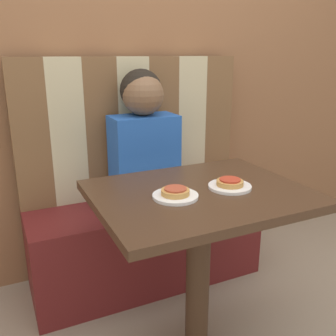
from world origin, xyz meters
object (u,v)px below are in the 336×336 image
object	(u,v)px
person	(143,135)
pizza_right	(230,182)
plate_right	(230,187)
pizza_left	(175,191)
plate_left	(175,196)

from	to	relation	value
person	pizza_right	bearing A→B (deg)	-78.98
plate_right	pizza_left	size ratio (longest dim) A/B	1.61
pizza_left	pizza_right	distance (m)	0.24
plate_left	pizza_left	size ratio (longest dim) A/B	1.61
person	pizza_left	size ratio (longest dim) A/B	6.61
pizza_left	pizza_right	size ratio (longest dim) A/B	1.00
plate_right	plate_left	bearing A→B (deg)	180.00
pizza_right	pizza_left	bearing A→B (deg)	180.00
plate_left	plate_right	world-z (taller)	same
person	plate_left	world-z (taller)	person
pizza_left	plate_left	bearing A→B (deg)	180.00
pizza_left	pizza_right	bearing A→B (deg)	0.00
pizza_left	person	bearing A→B (deg)	78.98
person	pizza_left	world-z (taller)	person
plate_left	plate_right	size ratio (longest dim) A/B	1.00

